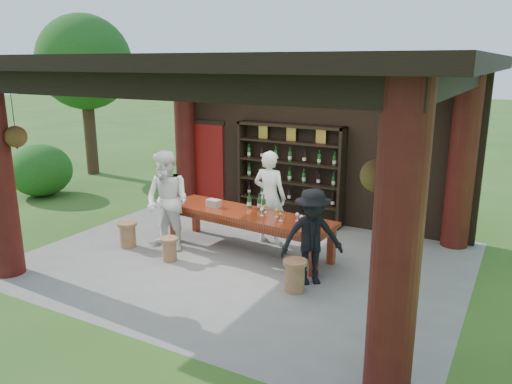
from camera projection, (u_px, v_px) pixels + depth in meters
The scene contains 14 objects.
ground at pixel (245, 259), 8.89m from camera, with size 90.00×90.00×0.00m, color #2D5119.
pavilion at pixel (256, 137), 8.71m from camera, with size 7.50×6.00×3.60m.
wine_shelf at pixel (290, 173), 10.83m from camera, with size 2.43×0.37×2.14m.
tasting_table at pixel (248, 219), 9.12m from camera, with size 3.37×1.14×0.75m.
stool_near_left at pixel (169, 249), 8.78m from camera, with size 0.32×0.32×0.43m.
stool_near_right at pixel (295, 275), 7.60m from camera, with size 0.38×0.38×0.50m.
stool_far_left at pixel (128, 234), 9.42m from camera, with size 0.37×0.37×0.49m.
host at pixel (270, 197), 9.53m from camera, with size 0.66×0.43×1.80m, color white.
guest_woman at pixel (168, 201), 9.16m from camera, with size 0.90×0.70×1.86m, color white.
guest_man at pixel (312, 237), 7.75m from camera, with size 1.00×0.57×1.54m, color black.
table_bottles at pixel (257, 201), 9.24m from camera, with size 0.41×0.13×0.31m.
table_glasses at pixel (280, 214), 8.73m from camera, with size 0.90×0.39×0.15m.
napkin_basket at pixel (214, 203), 9.42m from camera, with size 0.26×0.18×0.14m, color #BF6672.
shrubs at pixel (404, 234), 8.55m from camera, with size 16.53×8.26×1.36m.
Camera 1 is at (4.18, -7.16, 3.42)m, focal length 35.00 mm.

